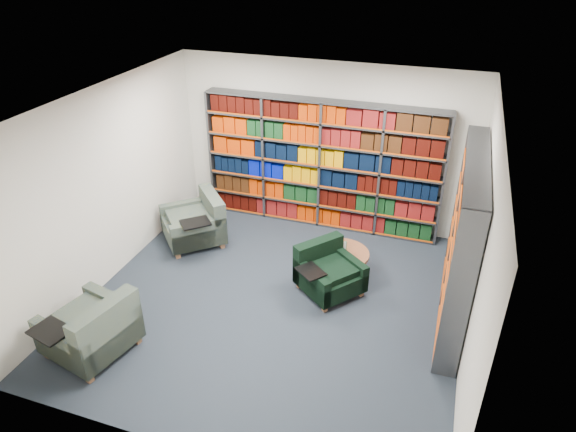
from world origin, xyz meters
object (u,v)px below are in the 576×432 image
(chair_teal_left, at_px, (198,223))
(chair_green_right, at_px, (327,272))
(coffee_table, at_px, (341,257))
(chair_teal_front, at_px, (94,331))

(chair_teal_left, bearing_deg, chair_green_right, -14.36)
(coffee_table, bearing_deg, chair_teal_front, -133.65)
(chair_teal_left, distance_m, coffee_table, 2.47)
(chair_teal_left, height_order, chair_teal_front, chair_teal_front)
(chair_teal_left, xyz_separation_m, chair_teal_front, (0.02, -2.74, 0.01))
(chair_green_right, xyz_separation_m, coffee_table, (0.11, 0.42, 0.03))
(chair_teal_front, xyz_separation_m, coffee_table, (2.44, 2.56, -0.02))
(chair_teal_front, relative_size, coffee_table, 1.43)
(chair_teal_front, bearing_deg, chair_green_right, 42.56)
(chair_green_right, height_order, coffee_table, chair_green_right)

